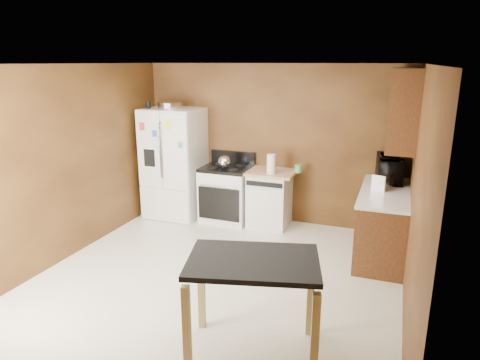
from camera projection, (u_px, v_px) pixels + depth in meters
The scene contains 18 objects.
floor at pixel (216, 280), 5.11m from camera, with size 4.50×4.50×0.00m, color white.
ceiling at pixel (212, 64), 4.44m from camera, with size 4.50×4.50×0.00m, color white.
wall_back at pixel (271, 144), 6.81m from camera, with size 4.20×4.20×0.00m, color brown.
wall_front at pixel (72, 267), 2.75m from camera, with size 4.20×4.20×0.00m, color brown.
wall_left at pixel (64, 164), 5.49m from camera, with size 4.50×4.50×0.00m, color brown.
wall_right at pixel (416, 200), 4.07m from camera, with size 4.50×4.50×0.00m, color brown.
roasting_pan at pixel (170, 105), 6.82m from camera, with size 0.39×0.39×0.10m, color silver.
pen_cup at pixel (148, 105), 6.81m from camera, with size 0.07×0.07×0.11m, color black.
kettle at pixel (224, 162), 6.69m from camera, with size 0.21×0.21×0.21m, color silver.
paper_towel at pixel (271, 164), 6.40m from camera, with size 0.13×0.13×0.30m, color white.
green_canister at pixel (298, 169), 6.51m from camera, with size 0.11×0.11×0.12m, color green.
toaster at pixel (383, 181), 5.62m from camera, with size 0.18×0.29×0.21m, color silver.
microwave at pixel (389, 170), 5.97m from camera, with size 0.60×0.40×0.33m, color black.
refrigerator at pixel (174, 163), 7.08m from camera, with size 0.90×0.80×1.80m.
gas_range at pixel (227, 193), 6.94m from camera, with size 0.76×0.68×1.10m.
dishwasher at pixel (270, 198), 6.72m from camera, with size 0.78×0.63×0.89m.
right_cabinets at pixel (389, 190), 5.58m from camera, with size 0.63×1.58×2.45m.
island at pixel (253, 275), 3.67m from camera, with size 1.27×1.00×0.91m.
Camera 1 is at (1.89, -4.21, 2.53)m, focal length 32.00 mm.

